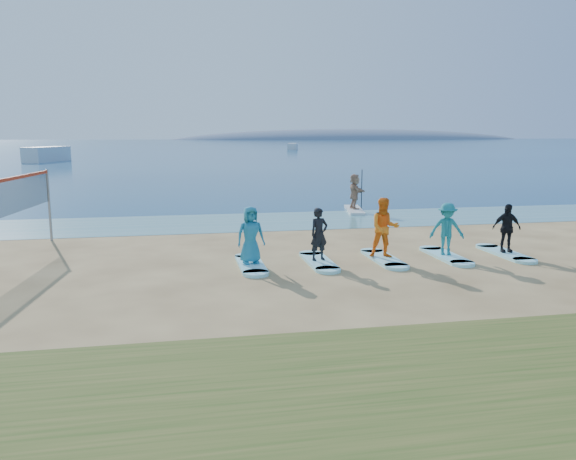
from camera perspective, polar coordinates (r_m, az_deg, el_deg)
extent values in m
plane|color=tan|center=(14.07, 6.10, -5.64)|extent=(600.00, 600.00, 0.00)
plane|color=teal|center=(24.08, -1.23, 0.93)|extent=(600.00, 600.00, 0.00)
plane|color=navy|center=(173.03, -9.78, 8.49)|extent=(600.00, 600.00, 0.00)
ellipsoid|color=slate|center=(328.26, 6.64, 9.15)|extent=(220.00, 56.00, 18.00)
cylinder|color=gray|center=(21.26, -23.09, 2.33)|extent=(0.09, 0.09, 2.50)
cube|color=silver|center=(27.34, 6.75, 2.05)|extent=(1.27, 3.08, 0.12)
imported|color=tan|center=(27.23, 6.79, 3.92)|extent=(0.56, 1.58, 1.68)
cube|color=silver|center=(80.08, -23.25, 6.39)|extent=(4.79, 8.20, 1.94)
cube|color=silver|center=(127.88, 0.47, 8.19)|extent=(3.35, 5.53, 1.37)
cube|color=#A4F7FF|center=(16.01, -3.79, -3.52)|extent=(0.70, 2.20, 0.09)
imported|color=teal|center=(15.84, -3.83, -0.50)|extent=(0.87, 0.64, 1.63)
cube|color=#A4F7FF|center=(16.37, 3.14, -3.22)|extent=(0.70, 2.20, 0.09)
imported|color=black|center=(16.21, 3.17, -0.43)|extent=(0.64, 0.52, 1.53)
cube|color=#A4F7FF|center=(16.96, 9.68, -2.89)|extent=(0.70, 2.20, 0.09)
imported|color=orange|center=(16.78, 9.78, 0.22)|extent=(0.97, 0.82, 1.78)
cube|color=#A4F7FF|center=(17.75, 15.71, -2.55)|extent=(0.70, 2.20, 0.09)
imported|color=teal|center=(17.60, 15.84, 0.11)|extent=(1.14, 0.84, 1.58)
cube|color=#A4F7FF|center=(18.72, 21.17, -2.22)|extent=(0.70, 2.20, 0.09)
imported|color=black|center=(18.58, 21.32, 0.19)|extent=(0.92, 0.49, 1.51)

